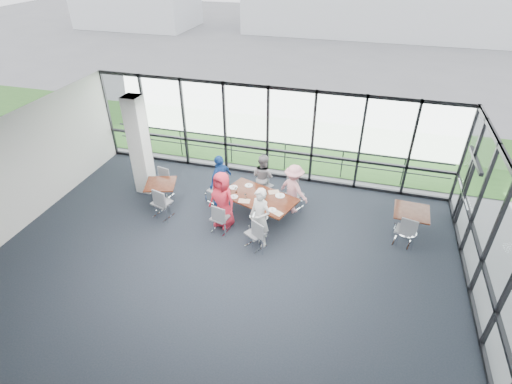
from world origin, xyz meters
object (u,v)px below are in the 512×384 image
(chair_spare_la, at_px, (162,203))
(side_table_right, at_px, (411,214))
(diner_end, at_px, (221,181))
(chair_spare_lb, at_px, (163,184))
(side_table_left, at_px, (161,187))
(chair_main_nl, at_px, (220,218))
(diner_far_left, at_px, (263,177))
(chair_main_end, at_px, (216,190))
(diner_far_right, at_px, (294,189))
(chair_main_fr, at_px, (294,194))
(structural_column, at_px, (140,146))
(diner_near_right, at_px, (260,218))
(chair_spare_r, at_px, (404,230))
(chair_main_fl, at_px, (265,186))
(chair_main_nr, at_px, (256,233))
(main_table, at_px, (259,200))
(diner_near_left, at_px, (222,200))

(chair_spare_la, bearing_deg, side_table_right, 25.33)
(diner_end, xyz_separation_m, chair_spare_lb, (-1.92, -0.10, -0.39))
(side_table_left, xyz_separation_m, chair_main_nl, (2.20, -0.78, -0.18))
(diner_far_left, relative_size, chair_spare_lb, 1.69)
(side_table_left, height_order, chair_spare_lb, chair_spare_lb)
(chair_main_nl, distance_m, chair_spare_la, 1.90)
(chair_spare_la, bearing_deg, chair_main_end, 59.18)
(chair_spare_la, bearing_deg, diner_far_right, 35.96)
(chair_main_fr, bearing_deg, diner_far_right, 121.59)
(chair_spare_la, xyz_separation_m, chair_spare_lb, (-0.47, 1.00, -0.04))
(structural_column, bearing_deg, side_table_left, -34.36)
(chair_main_end, relative_size, chair_spare_la, 0.85)
(diner_near_right, xyz_separation_m, chair_spare_lb, (-3.58, 1.40, -0.41))
(chair_main_end, bearing_deg, diner_far_left, 138.67)
(side_table_left, bearing_deg, structural_column, 145.64)
(chair_spare_la, bearing_deg, chair_spare_r, 21.21)
(diner_far_right, distance_m, chair_spare_la, 3.91)
(side_table_left, relative_size, chair_spare_r, 1.21)
(side_table_right, height_order, chair_main_end, chair_main_end)
(diner_near_right, xyz_separation_m, chair_main_end, (-1.87, 1.57, -0.44))
(chair_main_fl, xyz_separation_m, chair_spare_r, (4.19, -1.17, 0.04))
(chair_main_nr, relative_size, chair_spare_la, 0.93)
(side_table_left, relative_size, chair_spare_lb, 1.23)
(main_table, distance_m, diner_near_right, 1.18)
(structural_column, relative_size, diner_far_left, 2.08)
(diner_far_right, relative_size, chair_main_fr, 1.66)
(main_table, distance_m, side_table_right, 4.26)
(chair_main_fl, bearing_deg, diner_far_right, 178.37)
(side_table_left, xyz_separation_m, diner_end, (1.76, 0.51, 0.21))
(side_table_right, distance_m, diner_near_left, 5.24)
(diner_far_right, bearing_deg, chair_main_fl, 4.92)
(diner_far_left, height_order, diner_far_right, diner_far_right)
(diner_near_right, xyz_separation_m, chair_main_fr, (0.55, 1.95, -0.39))
(diner_far_right, relative_size, chair_main_nl, 1.71)
(structural_column, xyz_separation_m, diner_far_right, (4.89, 0.12, -0.82))
(main_table, xyz_separation_m, diner_near_right, (0.34, -1.11, 0.22))
(side_table_right, bearing_deg, diner_far_right, 177.02)
(diner_near_right, bearing_deg, chair_spare_lb, -176.99)
(diner_far_right, distance_m, chair_spare_lb, 4.16)
(diner_far_left, height_order, chair_main_nr, diner_far_left)
(side_table_left, bearing_deg, diner_near_right, -16.23)
(side_table_right, relative_size, chair_spare_r, 1.06)
(diner_far_left, distance_m, chair_spare_r, 4.41)
(chair_spare_lb, relative_size, chair_spare_r, 0.98)
(main_table, distance_m, chair_main_fl, 1.13)
(diner_near_left, distance_m, diner_end, 1.08)
(chair_main_fl, bearing_deg, diner_far_left, 53.83)
(chair_main_fr, bearing_deg, chair_main_nl, 73.96)
(chair_main_nl, height_order, chair_main_nr, chair_main_nr)
(chair_main_fl, height_order, chair_spare_lb, chair_spare_lb)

